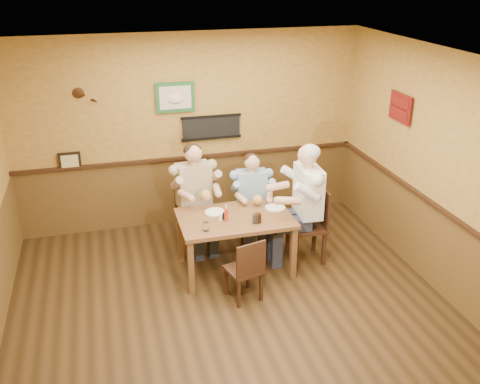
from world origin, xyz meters
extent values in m
plane|color=black|center=(0.00, 0.00, 0.00)|extent=(5.00, 5.00, 0.00)
cube|color=silver|center=(0.00, 0.00, 2.80)|extent=(5.00, 5.00, 0.02)
cube|color=#BC9241|center=(0.00, 2.50, 1.40)|extent=(5.00, 0.02, 2.80)
cube|color=#BC9241|center=(0.00, -2.50, 1.40)|extent=(5.00, 0.02, 2.80)
cube|color=#BC9241|center=(2.50, 0.00, 1.40)|extent=(0.02, 5.00, 2.80)
cube|color=brown|center=(0.00, 2.48, 0.50)|extent=(5.00, 0.02, 1.00)
cube|color=brown|center=(2.48, 0.00, 0.50)|extent=(0.02, 5.00, 1.00)
cube|color=black|center=(0.30, 2.46, 1.45)|extent=(0.88, 0.03, 0.34)
cube|color=#1F5B2D|center=(-0.20, 2.46, 1.92)|extent=(0.54, 0.03, 0.42)
cube|color=black|center=(-1.70, 2.46, 1.12)|extent=(0.30, 0.03, 0.26)
cube|color=maroon|center=(2.46, 1.05, 1.95)|extent=(0.03, 0.48, 0.36)
cube|color=brown|center=(0.25, 0.92, 0.72)|extent=(1.40, 0.90, 0.05)
cube|color=brown|center=(-0.39, 0.53, 0.35)|extent=(0.07, 0.07, 0.70)
cube|color=brown|center=(0.89, 0.53, 0.35)|extent=(0.07, 0.07, 0.70)
cube|color=brown|center=(-0.39, 1.31, 0.35)|extent=(0.07, 0.07, 0.70)
cube|color=brown|center=(0.89, 1.31, 0.35)|extent=(0.07, 0.07, 0.70)
cylinder|color=white|center=(-0.17, 0.65, 0.80)|extent=(0.08, 0.08, 0.11)
cylinder|color=white|center=(0.45, 0.69, 0.81)|extent=(0.09, 0.09, 0.11)
cylinder|color=black|center=(0.48, 0.70, 0.81)|extent=(0.11, 0.11, 0.11)
cylinder|color=red|center=(0.12, 0.85, 0.84)|extent=(0.05, 0.05, 0.19)
cylinder|color=white|center=(0.05, 0.86, 0.80)|extent=(0.05, 0.05, 0.09)
cylinder|color=black|center=(0.11, 0.90, 0.79)|extent=(0.04, 0.04, 0.09)
cylinder|color=white|center=(0.04, 1.10, 0.76)|extent=(0.26, 0.26, 0.02)
cylinder|color=white|center=(0.81, 1.03, 0.76)|extent=(0.31, 0.31, 0.02)
camera|label=1|loc=(-1.23, -4.83, 3.67)|focal=40.00mm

